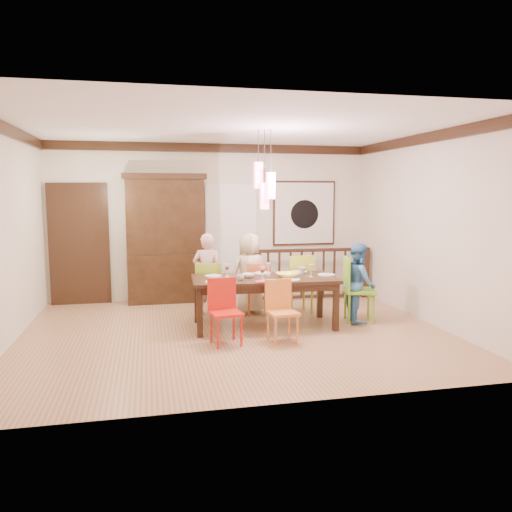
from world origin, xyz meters
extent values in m
plane|color=#926B46|center=(0.00, 0.00, 0.00)|extent=(6.00, 6.00, 0.00)
plane|color=white|center=(0.00, 0.00, 2.90)|extent=(6.00, 6.00, 0.00)
plane|color=beige|center=(0.00, 2.50, 1.45)|extent=(6.00, 0.00, 6.00)
plane|color=beige|center=(-3.00, 0.00, 1.45)|extent=(0.00, 5.00, 5.00)
plane|color=beige|center=(3.00, 0.00, 1.45)|extent=(0.00, 5.00, 5.00)
cube|color=black|center=(-2.40, 2.45, 1.05)|extent=(1.04, 0.07, 2.24)
cube|color=silver|center=(0.35, 2.46, 1.05)|extent=(0.97, 0.05, 2.22)
cube|color=black|center=(1.80, 2.47, 1.60)|extent=(1.25, 0.04, 1.25)
cube|color=silver|center=(1.80, 2.44, 1.60)|extent=(1.18, 0.02, 1.18)
cylinder|color=black|center=(1.80, 2.43, 1.58)|extent=(0.56, 0.01, 0.56)
cube|color=#F94A74|center=(0.40, 0.28, 2.25)|extent=(0.11, 0.11, 0.38)
cylinder|color=black|center=(0.40, 0.28, 2.67)|extent=(0.01, 0.01, 0.46)
cube|color=#F94A74|center=(0.56, 0.18, 2.10)|extent=(0.11, 0.11, 0.38)
cylinder|color=black|center=(0.56, 0.18, 2.59)|extent=(0.01, 0.01, 0.61)
cube|color=#F94A74|center=(0.48, 0.23, 1.95)|extent=(0.11, 0.11, 0.38)
cylinder|color=black|center=(0.48, 0.23, 2.52)|extent=(0.01, 0.01, 0.76)
cube|color=black|center=(0.48, 0.23, 0.72)|extent=(2.17, 1.07, 0.05)
cube|color=black|center=(-0.51, 0.63, 0.35)|extent=(0.08, 0.08, 0.70)
cube|color=black|center=(1.46, 0.63, 0.35)|extent=(0.08, 0.08, 0.70)
cube|color=black|center=(-0.51, -0.17, 0.35)|extent=(0.08, 0.08, 0.70)
cube|color=black|center=(1.46, -0.17, 0.35)|extent=(0.08, 0.08, 0.70)
cube|color=black|center=(0.48, 0.65, 0.65)|extent=(1.93, 0.14, 0.10)
cube|color=black|center=(0.48, -0.19, 0.65)|extent=(1.93, 0.14, 0.10)
cube|color=#88AA24|center=(-0.25, 0.96, 0.44)|extent=(0.49, 0.49, 0.04)
cube|color=#88AA24|center=(-0.25, 0.96, 0.68)|extent=(0.41, 0.13, 0.45)
cylinder|color=#88AA24|center=(-0.41, 0.80, 0.21)|extent=(0.04, 0.04, 0.43)
cylinder|color=#88AA24|center=(-0.08, 0.80, 0.21)|extent=(0.04, 0.04, 0.43)
cylinder|color=#88AA24|center=(-0.41, 1.13, 0.21)|extent=(0.04, 0.04, 0.43)
cylinder|color=#88AA24|center=(-0.08, 1.13, 0.21)|extent=(0.04, 0.04, 0.43)
cube|color=#BC5125|center=(0.54, 1.00, 0.42)|extent=(0.41, 0.41, 0.04)
cube|color=#BC5125|center=(0.54, 1.00, 0.65)|extent=(0.39, 0.06, 0.43)
cylinder|color=#BC5125|center=(0.38, 0.84, 0.21)|extent=(0.03, 0.03, 0.41)
cylinder|color=#BC5125|center=(0.70, 0.84, 0.21)|extent=(0.03, 0.03, 0.41)
cylinder|color=#BC5125|center=(0.38, 1.16, 0.21)|extent=(0.03, 0.03, 0.41)
cylinder|color=#BC5125|center=(0.70, 1.16, 0.21)|extent=(0.03, 0.03, 0.41)
cube|color=gold|center=(1.23, 0.99, 0.48)|extent=(0.47, 0.47, 0.04)
cube|color=gold|center=(1.23, 0.99, 0.74)|extent=(0.45, 0.07, 0.49)
cylinder|color=gold|center=(1.05, 0.81, 0.23)|extent=(0.04, 0.04, 0.46)
cylinder|color=gold|center=(1.41, 0.81, 0.23)|extent=(0.04, 0.04, 0.46)
cylinder|color=gold|center=(1.05, 1.17, 0.23)|extent=(0.04, 0.04, 0.46)
cylinder|color=gold|center=(1.41, 1.17, 0.23)|extent=(0.04, 0.04, 0.46)
cube|color=red|center=(-0.22, -0.53, 0.42)|extent=(0.45, 0.45, 0.04)
cube|color=red|center=(-0.22, -0.53, 0.65)|extent=(0.39, 0.10, 0.43)
cylinder|color=red|center=(-0.38, -0.69, 0.21)|extent=(0.03, 0.03, 0.41)
cylinder|color=red|center=(-0.06, -0.69, 0.21)|extent=(0.03, 0.03, 0.41)
cylinder|color=red|center=(-0.38, -0.37, 0.21)|extent=(0.03, 0.03, 0.41)
cylinder|color=red|center=(-0.06, -0.37, 0.21)|extent=(0.03, 0.03, 0.41)
cube|color=orange|center=(0.54, -0.59, 0.40)|extent=(0.41, 0.41, 0.04)
cube|color=orange|center=(0.54, -0.59, 0.63)|extent=(0.38, 0.07, 0.41)
cylinder|color=orange|center=(0.38, -0.74, 0.20)|extent=(0.03, 0.03, 0.39)
cylinder|color=orange|center=(0.69, -0.74, 0.20)|extent=(0.03, 0.03, 0.39)
cylinder|color=orange|center=(0.38, -0.44, 0.20)|extent=(0.03, 0.03, 0.39)
cylinder|color=orange|center=(0.69, -0.44, 0.20)|extent=(0.03, 0.03, 0.39)
cube|color=#70B824|center=(1.99, 0.20, 0.49)|extent=(0.55, 0.55, 0.04)
cube|color=#70B824|center=(1.99, 0.20, 0.76)|extent=(0.15, 0.45, 0.50)
cylinder|color=#70B824|center=(1.80, 0.02, 0.24)|extent=(0.04, 0.04, 0.48)
cylinder|color=#70B824|center=(2.17, 0.02, 0.24)|extent=(0.04, 0.04, 0.48)
cylinder|color=#70B824|center=(1.80, 0.38, 0.24)|extent=(0.04, 0.04, 0.48)
cylinder|color=#70B824|center=(2.17, 0.38, 0.24)|extent=(0.04, 0.04, 0.48)
cube|color=black|center=(-0.88, 2.28, 0.44)|extent=(1.38, 0.44, 0.89)
cube|color=black|center=(-0.88, 2.30, 1.58)|extent=(1.38, 0.40, 1.38)
cube|color=black|center=(-0.88, 2.49, 1.58)|extent=(1.18, 0.02, 1.18)
cube|color=black|center=(-0.88, 2.30, 2.29)|extent=(1.48, 0.44, 0.10)
cube|color=black|center=(0.76, 1.95, 0.46)|extent=(0.12, 0.12, 0.92)
cube|color=black|center=(2.87, 1.95, 0.46)|extent=(0.12, 0.12, 0.92)
cube|color=black|center=(1.82, 1.95, 0.93)|extent=(2.23, 0.16, 0.06)
cube|color=black|center=(1.82, 1.95, 0.05)|extent=(2.11, 0.14, 0.05)
imported|color=beige|center=(-0.26, 1.14, 0.68)|extent=(0.57, 0.47, 1.35)
imported|color=beige|center=(0.44, 1.13, 0.67)|extent=(0.74, 0.58, 1.34)
imported|color=teal|center=(1.97, 0.20, 0.62)|extent=(0.54, 0.66, 1.24)
imported|color=yellow|center=(0.79, 0.11, 0.79)|extent=(0.32, 0.32, 0.08)
imported|color=white|center=(0.25, 0.27, 0.78)|extent=(0.25, 0.25, 0.06)
imported|color=silver|center=(0.09, 0.06, 0.79)|extent=(0.13, 0.13, 0.09)
imported|color=silver|center=(1.13, 0.43, 0.80)|extent=(0.13, 0.13, 0.10)
cylinder|color=white|center=(-0.25, 0.48, 0.76)|extent=(0.26, 0.26, 0.01)
cylinder|color=white|center=(0.53, 0.57, 0.76)|extent=(0.26, 0.26, 0.01)
cylinder|color=white|center=(1.12, 0.55, 0.76)|extent=(0.26, 0.26, 0.01)
cylinder|color=white|center=(-0.30, -0.04, 0.76)|extent=(0.26, 0.26, 0.01)
cylinder|color=white|center=(0.80, -0.08, 0.76)|extent=(0.26, 0.26, 0.01)
cylinder|color=white|center=(1.45, 0.22, 0.76)|extent=(0.26, 0.26, 0.01)
cube|color=#D83359|center=(0.36, -0.15, 0.76)|extent=(0.18, 0.14, 0.01)
camera|label=1|loc=(-1.20, -6.89, 2.00)|focal=35.00mm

